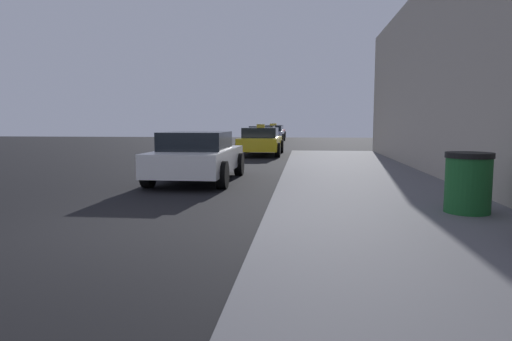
# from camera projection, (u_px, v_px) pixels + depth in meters

# --- Properties ---
(ground_plane) EXTENTS (80.00, 80.00, 0.00)m
(ground_plane) POSITION_uv_depth(u_px,v_px,m) (116.00, 232.00, 6.14)
(ground_plane) COLOR black
(sidewalk) EXTENTS (4.00, 32.00, 0.15)m
(sidewalk) POSITION_uv_depth(u_px,v_px,m) (415.00, 234.00, 5.71)
(sidewalk) COLOR #5B5B60
(sidewalk) RESTS_ON ground_plane
(trash_bin) EXTENTS (0.69, 0.69, 0.91)m
(trash_bin) POSITION_uv_depth(u_px,v_px,m) (468.00, 182.00, 6.68)
(trash_bin) COLOR #195926
(trash_bin) RESTS_ON sidewalk
(car_white) EXTENTS (1.97, 4.11, 1.27)m
(car_white) POSITION_uv_depth(u_px,v_px,m) (198.00, 156.00, 11.43)
(car_white) COLOR white
(car_white) RESTS_ON ground_plane
(car_yellow) EXTENTS (1.95, 4.59, 1.43)m
(car_yellow) POSITION_uv_depth(u_px,v_px,m) (261.00, 141.00, 20.75)
(car_yellow) COLOR yellow
(car_yellow) RESTS_ON ground_plane
(car_blue) EXTENTS (1.98, 4.52, 1.27)m
(car_blue) POSITION_uv_depth(u_px,v_px,m) (263.00, 136.00, 29.45)
(car_blue) COLOR #233899
(car_blue) RESTS_ON ground_plane
(car_silver) EXTENTS (1.99, 4.51, 1.43)m
(car_silver) POSITION_uv_depth(u_px,v_px,m) (272.00, 133.00, 35.64)
(car_silver) COLOR #B7B7BF
(car_silver) RESTS_ON ground_plane
(car_red) EXTENTS (2.04, 4.28, 1.43)m
(car_red) POSITION_uv_depth(u_px,v_px,m) (275.00, 132.00, 42.88)
(car_red) COLOR red
(car_red) RESTS_ON ground_plane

